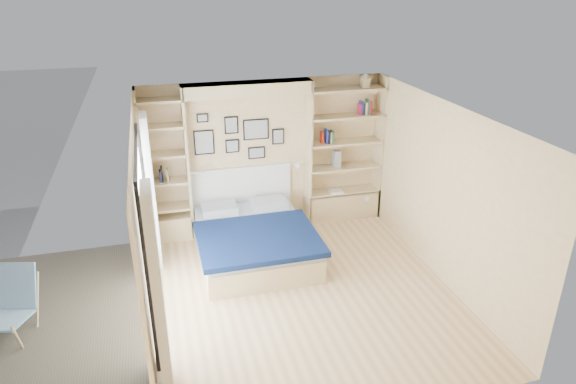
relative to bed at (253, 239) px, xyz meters
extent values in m
plane|color=#E2BC84|center=(0.45, -1.15, -0.28)|extent=(4.50, 4.50, 0.00)
plane|color=beige|center=(0.45, 1.10, 0.97)|extent=(4.00, 0.00, 4.00)
plane|color=beige|center=(0.45, -3.40, 0.97)|extent=(4.00, 0.00, 4.00)
plane|color=beige|center=(-1.55, -1.15, 0.97)|extent=(0.00, 4.50, 4.50)
plane|color=beige|center=(2.45, -1.15, 0.97)|extent=(0.00, 4.50, 4.50)
plane|color=white|center=(0.45, -1.15, 2.22)|extent=(4.50, 4.50, 0.00)
cube|color=beige|center=(-0.85, 0.92, 0.97)|extent=(0.04, 0.35, 2.50)
cube|color=beige|center=(1.15, 0.92, 0.97)|extent=(0.04, 0.35, 2.50)
cube|color=beige|center=(0.15, 0.92, 2.12)|extent=(2.00, 0.35, 0.20)
cube|color=beige|center=(2.43, 0.92, 0.97)|extent=(0.04, 0.35, 2.50)
cube|color=beige|center=(-1.53, 0.92, 0.97)|extent=(0.04, 0.35, 2.50)
cube|color=beige|center=(1.80, 0.92, -0.03)|extent=(1.30, 0.35, 0.50)
cube|color=beige|center=(-1.20, 0.92, -0.08)|extent=(0.70, 0.35, 0.40)
cube|color=black|center=(-1.52, -1.15, 1.95)|extent=(0.04, 2.08, 0.06)
cube|color=black|center=(-1.52, -1.15, -0.25)|extent=(0.04, 2.08, 0.06)
cube|color=black|center=(-1.52, -2.17, 0.82)|extent=(0.04, 0.06, 2.20)
cube|color=black|center=(-1.52, -0.13, 0.82)|extent=(0.04, 0.06, 2.20)
cube|color=silver|center=(-1.53, -1.15, 0.84)|extent=(0.01, 2.00, 2.20)
cube|color=white|center=(-1.43, -2.45, 0.87)|extent=(0.10, 0.45, 2.30)
cube|color=white|center=(-1.43, 0.15, 0.87)|extent=(0.10, 0.45, 2.30)
cube|color=beige|center=(1.80, 0.92, 0.22)|extent=(1.30, 0.35, 0.04)
cube|color=beige|center=(1.80, 0.92, 0.67)|extent=(1.30, 0.35, 0.04)
cube|color=beige|center=(1.80, 0.92, 1.12)|extent=(1.30, 0.35, 0.04)
cube|color=beige|center=(1.80, 0.92, 1.57)|extent=(1.30, 0.35, 0.04)
cube|color=beige|center=(1.80, 0.92, 2.02)|extent=(1.30, 0.35, 0.04)
cube|color=beige|center=(-1.20, 0.92, 0.27)|extent=(0.70, 0.35, 0.04)
cube|color=beige|center=(-1.20, 0.92, 0.72)|extent=(0.70, 0.35, 0.04)
cube|color=beige|center=(-1.20, 0.92, 1.17)|extent=(0.70, 0.35, 0.04)
cube|color=beige|center=(-1.20, 0.92, 1.62)|extent=(0.70, 0.35, 0.04)
cube|color=beige|center=(-1.20, 0.92, 2.02)|extent=(0.70, 0.35, 0.04)
cube|color=beige|center=(0.00, -0.01, -0.10)|extent=(1.65, 2.06, 0.36)
cube|color=#AEB5BE|center=(0.00, -0.01, 0.13)|extent=(1.61, 2.02, 0.10)
cube|color=#0B193D|center=(0.00, -0.36, 0.20)|extent=(1.75, 1.44, 0.08)
cube|color=#AEB5BE|center=(-0.41, 0.72, 0.24)|extent=(0.57, 0.41, 0.12)
cube|color=#AEB5BE|center=(0.41, 0.72, 0.24)|extent=(0.57, 0.41, 0.12)
cube|color=white|center=(0.00, 1.07, 0.44)|extent=(1.75, 0.04, 0.70)
cube|color=black|center=(-0.55, 1.07, 1.27)|extent=(0.32, 0.02, 0.40)
cube|color=gray|center=(-0.55, 1.06, 1.27)|extent=(0.28, 0.01, 0.36)
cube|color=black|center=(-0.10, 1.07, 1.52)|extent=(0.22, 0.02, 0.28)
cube|color=gray|center=(-0.10, 1.06, 1.52)|extent=(0.18, 0.01, 0.24)
cube|color=black|center=(-0.10, 1.07, 1.17)|extent=(0.22, 0.02, 0.22)
cube|color=gray|center=(-0.10, 1.06, 1.17)|extent=(0.18, 0.01, 0.18)
cube|color=black|center=(0.30, 1.07, 1.42)|extent=(0.42, 0.02, 0.34)
cube|color=gray|center=(0.30, 1.06, 1.42)|extent=(0.38, 0.01, 0.30)
cube|color=black|center=(0.30, 1.07, 1.02)|extent=(0.28, 0.02, 0.20)
cube|color=gray|center=(0.30, 1.06, 1.02)|extent=(0.24, 0.01, 0.16)
cube|color=black|center=(0.67, 1.07, 1.27)|extent=(0.20, 0.02, 0.26)
cube|color=gray|center=(0.67, 1.06, 1.27)|extent=(0.16, 0.01, 0.22)
cube|color=black|center=(-0.55, 1.07, 1.67)|extent=(0.18, 0.02, 0.14)
cube|color=gray|center=(-0.55, 1.06, 1.67)|extent=(0.14, 0.01, 0.10)
cylinder|color=silver|center=(-0.71, 0.85, 0.84)|extent=(0.20, 0.02, 0.02)
cone|color=white|center=(-0.61, 0.85, 0.82)|extent=(0.13, 0.12, 0.15)
cylinder|color=silver|center=(1.01, 0.85, 0.84)|extent=(0.20, 0.02, 0.02)
cone|color=white|center=(0.91, 0.85, 0.82)|extent=(0.13, 0.12, 0.15)
cube|color=#AF2813|center=(1.38, 0.92, 1.24)|extent=(0.02, 0.15, 0.19)
cube|color=navy|center=(1.45, 0.92, 1.26)|extent=(0.03, 0.15, 0.24)
cube|color=black|center=(1.50, 0.92, 1.25)|extent=(0.03, 0.15, 0.21)
cube|color=#BFB28C|center=(1.52, 0.92, 1.24)|extent=(0.04, 0.15, 0.19)
cube|color=#255531|center=(1.56, 0.92, 1.25)|extent=(0.03, 0.15, 0.21)
cube|color=#A61C3D|center=(2.03, 0.92, 1.68)|extent=(0.02, 0.15, 0.18)
cube|color=navy|center=(2.05, 0.92, 1.70)|extent=(0.03, 0.15, 0.22)
cube|color=black|center=(2.08, 0.92, 1.69)|extent=(0.03, 0.15, 0.19)
cube|color=beige|center=(2.12, 0.92, 1.69)|extent=(0.04, 0.15, 0.20)
cube|color=#26593F|center=(2.17, 0.92, 1.71)|extent=(0.03, 0.15, 0.24)
cube|color=#A5141F|center=(2.20, 0.92, 1.70)|extent=(0.03, 0.15, 0.22)
cube|color=navy|center=(-1.28, 0.92, 0.83)|extent=(0.02, 0.15, 0.18)
cube|color=black|center=(-1.26, 0.92, 0.86)|extent=(0.03, 0.15, 0.24)
cube|color=#BFB28C|center=(-1.17, 0.92, 0.84)|extent=(0.03, 0.15, 0.20)
cube|color=beige|center=(2.10, 0.92, 2.12)|extent=(0.13, 0.13, 0.15)
cone|color=beige|center=(2.10, 0.92, 2.23)|extent=(0.20, 0.20, 0.08)
cube|color=slate|center=(1.66, 0.92, 0.84)|extent=(0.12, 0.12, 0.30)
cube|color=white|center=(1.65, 0.87, 0.26)|extent=(0.22, 0.16, 0.03)
cube|color=#665C4B|center=(-3.15, -1.15, -0.28)|extent=(3.20, 4.00, 0.05)
cylinder|color=tan|center=(-3.06, -1.47, -0.07)|extent=(0.06, 0.14, 0.41)
cylinder|color=tan|center=(-3.36, -0.80, 0.03)|extent=(0.11, 0.33, 0.67)
cylinder|color=tan|center=(-2.91, -0.91, 0.03)|extent=(0.11, 0.33, 0.67)
cube|color=teal|center=(-3.22, -1.21, 0.01)|extent=(0.59, 0.66, 0.15)
cube|color=teal|center=(-3.13, -0.83, 0.24)|extent=(0.51, 0.33, 0.55)
camera|label=1|loc=(-1.30, -6.83, 3.79)|focal=32.00mm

